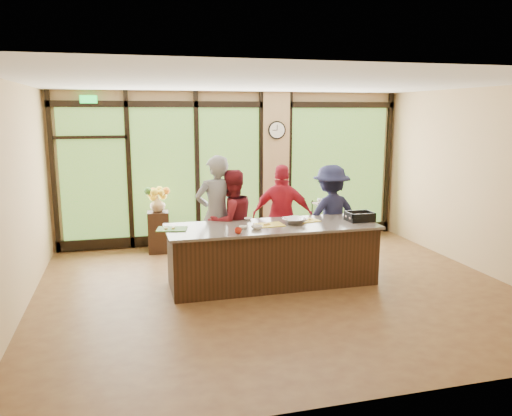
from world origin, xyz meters
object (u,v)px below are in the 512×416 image
cook_left (217,215)px  island_base (272,256)px  cook_right (331,215)px  flower_stand (159,232)px  bar_cart (328,215)px  roasting_pan (360,218)px

cook_left → island_base: bearing=127.0°
cook_right → flower_stand: cook_right is taller
island_base → cook_right: bearing=29.2°
island_base → cook_right: size_ratio=1.79×
island_base → bar_cart: bearing=50.4°
flower_stand → bar_cart: size_ratio=0.89×
island_base → flower_stand: size_ratio=3.98×
island_base → roasting_pan: bearing=-2.0°
flower_stand → island_base: bearing=-51.2°
island_base → cook_left: size_ratio=1.60×
cook_left → flower_stand: (-0.85, 1.46, -0.58)m
roasting_pan → island_base: bearing=175.7°
bar_cart → island_base: bearing=-131.0°
cook_right → roasting_pan: bearing=95.0°
bar_cart → cook_right: bearing=-113.2°
cook_right → roasting_pan: (0.17, -0.75, 0.09)m
cook_left → bar_cart: size_ratio=2.22×
cook_right → flower_stand: bearing=-36.4°
roasting_pan → flower_stand: 3.80m
cook_left → bar_cart: bearing=-156.2°
cook_left → cook_right: bearing=171.8°
cook_left → cook_right: (1.96, -0.06, -0.10)m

